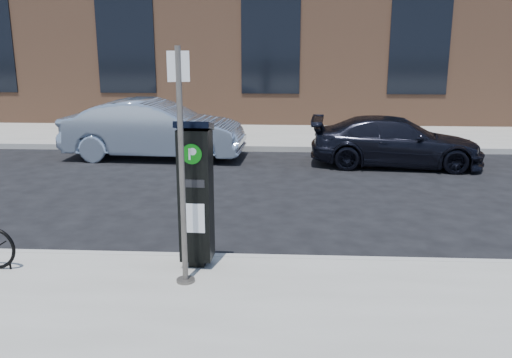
# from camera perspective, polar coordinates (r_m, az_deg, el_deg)

# --- Properties ---
(ground) EXTENTS (120.00, 120.00, 0.00)m
(ground) POSITION_cam_1_polar(r_m,az_deg,el_deg) (7.62, -1.19, -9.06)
(ground) COLOR black
(ground) RESTS_ON ground
(sidewalk_far) EXTENTS (60.00, 12.00, 0.15)m
(sidewalk_far) POSITION_cam_1_polar(r_m,az_deg,el_deg) (21.19, 1.65, 6.32)
(sidewalk_far) COLOR gray
(sidewalk_far) RESTS_ON ground
(curb_near) EXTENTS (60.00, 0.12, 0.16)m
(curb_near) POSITION_cam_1_polar(r_m,az_deg,el_deg) (7.57, -1.20, -8.60)
(curb_near) COLOR #9E9B93
(curb_near) RESTS_ON ground
(curb_far) EXTENTS (60.00, 0.12, 0.16)m
(curb_far) POSITION_cam_1_polar(r_m,az_deg,el_deg) (15.29, 1.05, 3.21)
(curb_far) COLOR #9E9B93
(curb_far) RESTS_ON ground
(building) EXTENTS (28.00, 10.05, 8.25)m
(building) POSITION_cam_1_polar(r_m,az_deg,el_deg) (24.00, 1.92, 17.00)
(building) COLOR brown
(building) RESTS_ON ground
(parking_kiosk) EXTENTS (0.46, 0.41, 1.93)m
(parking_kiosk) POSITION_cam_1_polar(r_m,az_deg,el_deg) (6.97, -6.35, -1.44)
(parking_kiosk) COLOR black
(parking_kiosk) RESTS_ON sidewalk_near
(sign_pole) EXTENTS (0.25, 0.23, 2.83)m
(sign_pole) POSITION_cam_1_polar(r_m,az_deg,el_deg) (6.38, -7.81, 0.86)
(sign_pole) COLOR #4C4843
(sign_pole) RESTS_ON sidewalk_near
(car_silver) EXTENTS (4.76, 1.87, 1.54)m
(car_silver) POSITION_cam_1_polar(r_m,az_deg,el_deg) (14.54, -10.66, 5.17)
(car_silver) COLOR #8E9FB5
(car_silver) RESTS_ON ground
(car_dark) EXTENTS (4.31, 2.07, 1.21)m
(car_dark) POSITION_cam_1_polar(r_m,az_deg,el_deg) (13.86, 14.49, 3.82)
(car_dark) COLOR black
(car_dark) RESTS_ON ground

